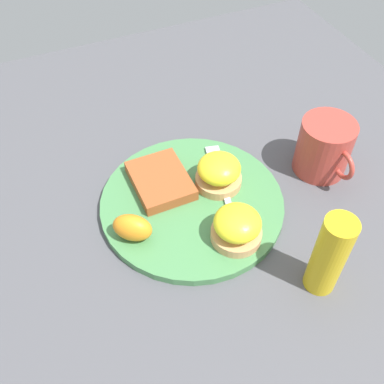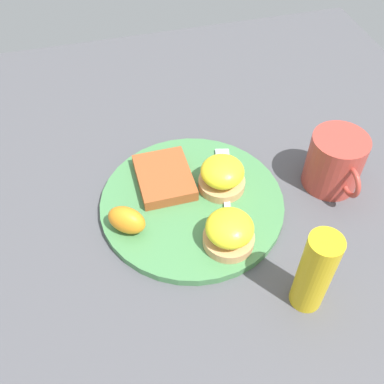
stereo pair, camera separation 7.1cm
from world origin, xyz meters
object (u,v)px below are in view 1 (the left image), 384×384
object	(u,v)px
sandwich_benedict_right	(219,172)
hashbrown_patty	(161,181)
cup	(324,147)
fork	(222,182)
condiment_bottle	(329,256)
sandwich_benedict_left	(237,226)
orange_wedge	(132,228)

from	to	relation	value
sandwich_benedict_right	hashbrown_patty	distance (m)	0.10
hashbrown_patty	cup	xyz separation A→B (m)	(0.06, 0.27, 0.03)
fork	hashbrown_patty	bearing A→B (deg)	-111.49
fork	condiment_bottle	bearing A→B (deg)	12.40
sandwich_benedict_left	cup	xyz separation A→B (m)	(-0.08, 0.21, 0.01)
orange_wedge	sandwich_benedict_left	bearing A→B (deg)	65.79
sandwich_benedict_right	fork	world-z (taller)	sandwich_benedict_right
condiment_bottle	cup	bearing A→B (deg)	145.90
sandwich_benedict_right	sandwich_benedict_left	bearing A→B (deg)	-12.14
sandwich_benedict_left	cup	bearing A→B (deg)	111.91
fork	cup	world-z (taller)	cup
hashbrown_patty	orange_wedge	distance (m)	0.11
orange_wedge	condiment_bottle	bearing A→B (deg)	51.70
sandwich_benedict_left	sandwich_benedict_right	distance (m)	0.11
hashbrown_patty	condiment_bottle	world-z (taller)	condiment_bottle
cup	condiment_bottle	world-z (taller)	condiment_bottle
cup	sandwich_benedict_left	bearing A→B (deg)	-68.09
hashbrown_patty	cup	bearing A→B (deg)	77.25
sandwich_benedict_left	fork	world-z (taller)	sandwich_benedict_left
condiment_bottle	hashbrown_patty	bearing A→B (deg)	-150.73
sandwich_benedict_right	fork	bearing A→B (deg)	75.63
sandwich_benedict_right	orange_wedge	bearing A→B (deg)	-74.11
fork	sandwich_benedict_left	bearing A→B (deg)	-15.42
hashbrown_patty	sandwich_benedict_left	bearing A→B (deg)	24.10
orange_wedge	sandwich_benedict_right	bearing A→B (deg)	105.89
sandwich_benedict_right	condiment_bottle	world-z (taller)	condiment_bottle
orange_wedge	condiment_bottle	world-z (taller)	condiment_bottle
condiment_bottle	sandwich_benedict_right	bearing A→B (deg)	-166.14
fork	orange_wedge	bearing A→B (deg)	-75.17
sandwich_benedict_left	sandwich_benedict_right	size ratio (longest dim) A/B	1.00
cup	condiment_bottle	size ratio (longest dim) A/B	0.88
fork	condiment_bottle	xyz separation A→B (m)	(0.22, 0.05, 0.05)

